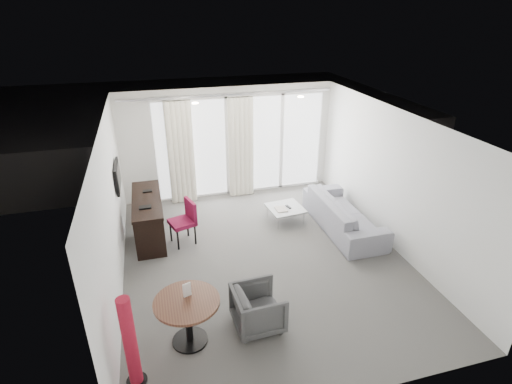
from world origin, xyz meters
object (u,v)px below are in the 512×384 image
object	(u,v)px
red_lamp	(130,343)
rattan_chair_b	(290,153)
coffee_table	(285,214)
sofa	(343,213)
tub_armchair	(258,308)
rattan_chair_a	(261,163)
desk	(149,218)
desk_chair	(182,223)
round_table	(188,321)

from	to	relation	value
red_lamp	rattan_chair_b	size ratio (longest dim) A/B	1.58
coffee_table	sofa	xyz separation A→B (m)	(1.06, -0.60, 0.18)
tub_armchair	rattan_chair_b	world-z (taller)	rattan_chair_b
coffee_table	rattan_chair_a	size ratio (longest dim) A/B	0.87
rattan_chair_a	rattan_chair_b	bearing A→B (deg)	39.63
red_lamp	coffee_table	xyz separation A→B (m)	(3.13, 3.36, -0.49)
desk	coffee_table	xyz separation A→B (m)	(2.83, -0.14, -0.26)
desk_chair	red_lamp	bearing A→B (deg)	-123.95
sofa	tub_armchair	bearing A→B (deg)	132.25
round_table	tub_armchair	bearing A→B (deg)	2.06
tub_armchair	desk	bearing A→B (deg)	22.74
sofa	desk	bearing A→B (deg)	79.19
round_table	tub_armchair	distance (m)	1.00
rattan_chair_a	desk_chair	bearing A→B (deg)	-117.88
desk	tub_armchair	world-z (taller)	desk
rattan_chair_a	coffee_table	bearing A→B (deg)	-81.06
rattan_chair_a	sofa	bearing A→B (deg)	-61.10
red_lamp	rattan_chair_b	bearing A→B (deg)	55.90
desk	rattan_chair_b	bearing A→B (deg)	35.47
sofa	rattan_chair_b	size ratio (longest dim) A/B	2.80
sofa	round_table	bearing A→B (deg)	123.30
sofa	desk_chair	bearing A→B (deg)	84.57
sofa	rattan_chair_a	bearing A→B (deg)	16.10
round_table	rattan_chair_a	bearing A→B (deg)	64.36
sofa	rattan_chair_a	size ratio (longest dim) A/B	2.81
desk_chair	red_lamp	distance (m)	3.21
desk_chair	red_lamp	xyz separation A→B (m)	(-0.91, -3.07, 0.21)
tub_armchair	rattan_chair_b	bearing A→B (deg)	-26.62
red_lamp	coffee_table	distance (m)	4.62
red_lamp	sofa	world-z (taller)	red_lamp
desk_chair	tub_armchair	world-z (taller)	desk_chair
red_lamp	rattan_chair_b	world-z (taller)	red_lamp
rattan_chair_b	round_table	bearing A→B (deg)	-111.43
round_table	sofa	xyz separation A→B (m)	(3.46, 2.27, -0.02)
round_table	rattan_chair_b	distance (m)	6.87
desk_chair	rattan_chair_b	xyz separation A→B (m)	(3.39, 3.28, -0.03)
desk	red_lamp	bearing A→B (deg)	-94.88
tub_armchair	sofa	xyz separation A→B (m)	(2.46, 2.24, 0.02)
desk	sofa	size ratio (longest dim) A/B	0.77
red_lamp	desk	bearing A→B (deg)	85.12
coffee_table	rattan_chair_b	world-z (taller)	rattan_chair_b
coffee_table	rattan_chair_b	xyz separation A→B (m)	(1.17, 2.99, 0.25)
round_table	sofa	size ratio (longest dim) A/B	0.39
red_lamp	tub_armchair	size ratio (longest dim) A/B	1.86
desk_chair	coffee_table	xyz separation A→B (m)	(2.22, 0.29, -0.28)
rattan_chair_a	rattan_chair_b	world-z (taller)	rattan_chair_b
desk_chair	sofa	xyz separation A→B (m)	(3.27, -0.31, -0.10)
desk	rattan_chair_a	size ratio (longest dim) A/B	2.17
tub_armchair	sofa	bearing A→B (deg)	-50.51
tub_armchair	rattan_chair_a	bearing A→B (deg)	-19.24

